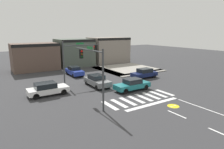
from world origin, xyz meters
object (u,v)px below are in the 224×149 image
traffic_signal_northwest (78,55)px  traffic_signal_southwest (92,64)px  car_teal (132,85)px  car_blue (74,71)px  car_gray (97,81)px  car_white (47,89)px  car_navy (144,73)px

traffic_signal_northwest → traffic_signal_southwest: bearing=-104.2°
traffic_signal_southwest → car_teal: 7.30m
car_blue → car_gray: car_gray is taller
traffic_signal_northwest → car_teal: (4.15, -6.83, -3.28)m
car_blue → car_teal: (2.83, -11.71, -0.00)m
car_blue → car_white: size_ratio=0.93×
car_teal → traffic_signal_northwest: bearing=-58.7°
traffic_signal_southwest → car_blue: (3.46, 13.35, -3.32)m
traffic_signal_northwest → car_navy: (9.89, -2.62, -3.26)m
traffic_signal_southwest → car_teal: traffic_signal_southwest is taller
traffic_signal_northwest → car_blue: traffic_signal_northwest is taller
car_gray → traffic_signal_northwest: bearing=-154.1°
traffic_signal_northwest → car_navy: traffic_signal_northwest is taller
car_teal → car_navy: (5.74, 4.21, 0.02)m
traffic_signal_northwest → traffic_signal_southwest: traffic_signal_northwest is taller
car_blue → car_navy: size_ratio=0.99×
car_blue → car_navy: (8.57, -7.50, 0.02)m
car_navy → car_white: bearing=-178.3°
car_gray → car_white: 6.58m
traffic_signal_northwest → car_gray: bearing=-64.1°
traffic_signal_northwest → car_navy: bearing=-14.8°
car_gray → car_navy: (8.51, 0.22, -0.00)m
car_white → car_teal: bearing=-21.9°
car_blue → car_teal: bearing=13.6°
traffic_signal_northwest → car_white: bearing=-149.4°
car_white → car_blue: bearing=50.7°
traffic_signal_northwest → car_gray: 4.54m
car_teal → car_white: bearing=-21.9°
car_gray → car_white: car_gray is taller
car_white → car_navy: car_navy is taller
car_blue → traffic_signal_northwest: bearing=-15.2°
car_teal → car_navy: size_ratio=1.10×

